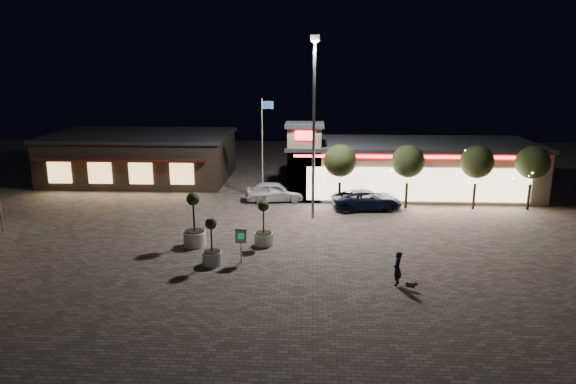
{
  "coord_description": "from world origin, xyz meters",
  "views": [
    {
      "loc": [
        1.95,
        -26.61,
        10.56
      ],
      "look_at": [
        0.36,
        6.0,
        2.39
      ],
      "focal_mm": 32.0,
      "sensor_mm": 36.0,
      "label": 1
    }
  ],
  "objects_px": {
    "pickup_truck": "(367,200)",
    "white_sedan": "(275,192)",
    "planter_mid": "(212,250)",
    "valet_sign": "(241,239)",
    "pedestrian": "(397,269)",
    "planter_left": "(194,229)"
  },
  "relations": [
    {
      "from": "valet_sign",
      "to": "pickup_truck",
      "type": "bearing_deg",
      "value": 54.03
    },
    {
      "from": "planter_mid",
      "to": "valet_sign",
      "type": "height_order",
      "value": "planter_mid"
    },
    {
      "from": "white_sedan",
      "to": "pedestrian",
      "type": "xyz_separation_m",
      "value": [
        7.15,
        -15.5,
        0.07
      ]
    },
    {
      "from": "pickup_truck",
      "to": "pedestrian",
      "type": "relative_size",
      "value": 3.07
    },
    {
      "from": "pedestrian",
      "to": "valet_sign",
      "type": "distance_m",
      "value": 8.47
    },
    {
      "from": "pedestrian",
      "to": "planter_left",
      "type": "xyz_separation_m",
      "value": [
        -11.16,
        5.06,
        0.16
      ]
    },
    {
      "from": "planter_left",
      "to": "valet_sign",
      "type": "distance_m",
      "value": 3.97
    },
    {
      "from": "white_sedan",
      "to": "planter_mid",
      "type": "height_order",
      "value": "planter_mid"
    },
    {
      "from": "white_sedan",
      "to": "pedestrian",
      "type": "height_order",
      "value": "pedestrian"
    },
    {
      "from": "pickup_truck",
      "to": "white_sedan",
      "type": "bearing_deg",
      "value": 66.18
    },
    {
      "from": "pickup_truck",
      "to": "planter_mid",
      "type": "bearing_deg",
      "value": 131.73
    },
    {
      "from": "planter_left",
      "to": "valet_sign",
      "type": "relative_size",
      "value": 1.72
    },
    {
      "from": "pedestrian",
      "to": "planter_mid",
      "type": "relative_size",
      "value": 0.66
    },
    {
      "from": "pedestrian",
      "to": "planter_left",
      "type": "bearing_deg",
      "value": -94.71
    },
    {
      "from": "pedestrian",
      "to": "valet_sign",
      "type": "bearing_deg",
      "value": -88.4
    },
    {
      "from": "pickup_truck",
      "to": "planter_left",
      "type": "height_order",
      "value": "planter_left"
    },
    {
      "from": "pickup_truck",
      "to": "white_sedan",
      "type": "xyz_separation_m",
      "value": [
        -7.04,
        1.95,
        0.06
      ]
    },
    {
      "from": "pedestrian",
      "to": "planter_mid",
      "type": "xyz_separation_m",
      "value": [
        -9.57,
        2.23,
        -0.05
      ]
    },
    {
      "from": "valet_sign",
      "to": "white_sedan",
      "type": "bearing_deg",
      "value": 86.07
    },
    {
      "from": "planter_mid",
      "to": "valet_sign",
      "type": "distance_m",
      "value": 1.67
    },
    {
      "from": "planter_left",
      "to": "planter_mid",
      "type": "relative_size",
      "value": 1.26
    },
    {
      "from": "pedestrian",
      "to": "pickup_truck",
      "type": "bearing_deg",
      "value": -159.84
    }
  ]
}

